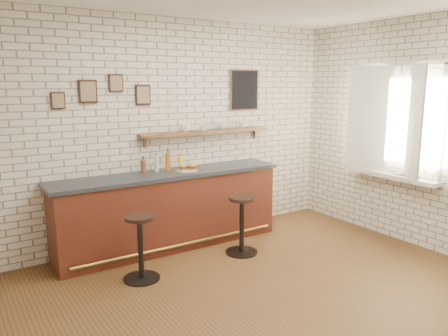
# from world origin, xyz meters

# --- Properties ---
(ground) EXTENTS (5.00, 5.00, 0.00)m
(ground) POSITION_xyz_m (0.00, 0.00, 0.00)
(ground) COLOR brown
(ground) RESTS_ON ground
(bar_counter) EXTENTS (3.10, 0.65, 1.01)m
(bar_counter) POSITION_xyz_m (-0.29, 1.70, 0.51)
(bar_counter) COLOR #572317
(bar_counter) RESTS_ON ground
(sandwich_plate) EXTENTS (0.28, 0.28, 0.01)m
(sandwich_plate) POSITION_xyz_m (-0.04, 1.67, 1.02)
(sandwich_plate) COLOR white
(sandwich_plate) RESTS_ON bar_counter
(ciabatta_sandwich) EXTENTS (0.28, 0.21, 0.08)m
(ciabatta_sandwich) POSITION_xyz_m (-0.03, 1.67, 1.06)
(ciabatta_sandwich) COLOR #DEAA5B
(ciabatta_sandwich) RESTS_ON sandwich_plate
(potato_chips) EXTENTS (0.27, 0.19, 0.00)m
(potato_chips) POSITION_xyz_m (-0.06, 1.67, 1.02)
(potato_chips) COLOR gold
(potato_chips) RESTS_ON sandwich_plate
(bitters_bottle_brown) EXTENTS (0.07, 0.07, 0.22)m
(bitters_bottle_brown) POSITION_xyz_m (-0.59, 1.83, 1.10)
(bitters_bottle_brown) COLOR brown
(bitters_bottle_brown) RESTS_ON bar_counter
(bitters_bottle_white) EXTENTS (0.06, 0.06, 0.24)m
(bitters_bottle_white) POSITION_xyz_m (-0.41, 1.83, 1.11)
(bitters_bottle_white) COLOR beige
(bitters_bottle_white) RESTS_ON bar_counter
(bitters_bottle_amber) EXTENTS (0.07, 0.07, 0.30)m
(bitters_bottle_amber) POSITION_xyz_m (-0.24, 1.83, 1.13)
(bitters_bottle_amber) COLOR #B05E1C
(bitters_bottle_amber) RESTS_ON bar_counter
(condiment_bottle_yellow) EXTENTS (0.06, 0.06, 0.20)m
(condiment_bottle_yellow) POSITION_xyz_m (-0.05, 1.83, 1.09)
(condiment_bottle_yellow) COLOR yellow
(condiment_bottle_yellow) RESTS_ON bar_counter
(bar_stool_left) EXTENTS (0.42, 0.42, 0.73)m
(bar_stool_left) POSITION_xyz_m (-1.01, 0.96, 0.39)
(bar_stool_left) COLOR black
(bar_stool_left) RESTS_ON ground
(bar_stool_right) EXTENTS (0.42, 0.42, 0.74)m
(bar_stool_right) POSITION_xyz_m (0.37, 0.99, 0.40)
(bar_stool_right) COLOR black
(bar_stool_right) RESTS_ON ground
(wall_shelf) EXTENTS (2.00, 0.18, 0.18)m
(wall_shelf) POSITION_xyz_m (0.40, 1.90, 1.48)
(wall_shelf) COLOR brown
(wall_shelf) RESTS_ON ground
(shelf_cup_a) EXTENTS (0.17, 0.17, 0.10)m
(shelf_cup_a) POSITION_xyz_m (0.07, 1.90, 1.55)
(shelf_cup_a) COLOR white
(shelf_cup_a) RESTS_ON wall_shelf
(shelf_cup_b) EXTENTS (0.13, 0.13, 0.08)m
(shelf_cup_b) POSITION_xyz_m (0.34, 1.90, 1.54)
(shelf_cup_b) COLOR white
(shelf_cup_b) RESTS_ON wall_shelf
(shelf_cup_c) EXTENTS (0.15, 0.15, 0.10)m
(shelf_cup_c) POSITION_xyz_m (0.67, 1.90, 1.55)
(shelf_cup_c) COLOR white
(shelf_cup_c) RESTS_ON wall_shelf
(shelf_cup_d) EXTENTS (0.11, 0.11, 0.09)m
(shelf_cup_d) POSITION_xyz_m (1.01, 1.90, 1.55)
(shelf_cup_d) COLOR white
(shelf_cup_d) RESTS_ON wall_shelf
(back_wall_decor) EXTENTS (2.96, 0.02, 0.56)m
(back_wall_decor) POSITION_xyz_m (0.23, 1.98, 2.05)
(back_wall_decor) COLOR black
(back_wall_decor) RESTS_ON ground
(window_sill) EXTENTS (0.20, 1.35, 0.06)m
(window_sill) POSITION_xyz_m (2.40, 0.30, 0.90)
(window_sill) COLOR white
(window_sill) RESTS_ON ground
(casement_window) EXTENTS (0.40, 1.30, 1.56)m
(casement_window) POSITION_xyz_m (2.36, 0.30, 1.65)
(casement_window) COLOR white
(casement_window) RESTS_ON ground
(book_lower) EXTENTS (0.21, 0.26, 0.02)m
(book_lower) POSITION_xyz_m (2.38, 0.12, 0.94)
(book_lower) COLOR tan
(book_lower) RESTS_ON window_sill
(book_upper) EXTENTS (0.27, 0.28, 0.02)m
(book_upper) POSITION_xyz_m (2.38, 0.11, 0.96)
(book_upper) COLOR tan
(book_upper) RESTS_ON book_lower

